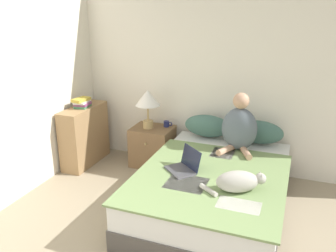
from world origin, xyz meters
The scene contains 13 objects.
wall_back centered at (0.00, 3.10, 1.27)m, with size 5.15×0.05×2.55m.
wall_side centered at (-2.10, 1.54, 1.27)m, with size 0.05×4.08×2.55m.
bed centered at (0.01, 2.01, 0.23)m, with size 1.44×2.04×0.47m.
pillow_near centered at (-0.31, 2.88, 0.61)m, with size 0.58×0.24×0.28m.
pillow_far centered at (0.32, 2.88, 0.61)m, with size 0.58×0.24×0.28m.
person_sitting centered at (0.13, 2.60, 0.75)m, with size 0.40×0.39×0.67m.
cat_tabby centered at (0.31, 1.63, 0.57)m, with size 0.57×0.35×0.20m.
laptop_open centered at (-0.28, 1.86, 0.52)m, with size 0.40×0.40×0.23m.
nightstand centered at (-1.03, 2.81, 0.26)m, with size 0.53×0.46×0.52m.
table_lamp centered at (-1.08, 2.79, 0.90)m, with size 0.32×0.32×0.51m.
coffee_mug centered at (-0.87, 2.92, 0.56)m, with size 0.12×0.07×0.08m.
bookshelf centered at (-1.91, 2.54, 0.39)m, with size 0.28×0.79×0.79m.
book_stack_top centered at (-1.91, 2.54, 0.85)m, with size 0.19×0.26×0.12m.
Camera 1 is at (0.73, -1.23, 2.07)m, focal length 38.00 mm.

